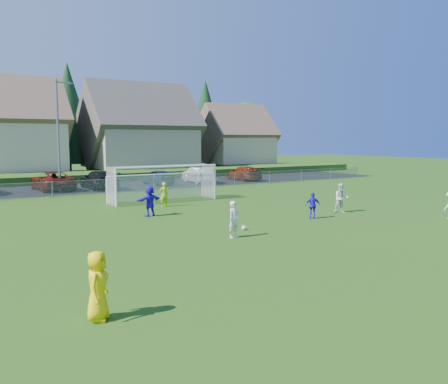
{
  "coord_description": "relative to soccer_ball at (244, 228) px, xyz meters",
  "views": [
    {
      "loc": [
        -13.73,
        -13.74,
        4.32
      ],
      "look_at": [
        0.0,
        8.0,
        1.4
      ],
      "focal_mm": 38.0,
      "sensor_mm": 36.0,
      "label": 1
    }
  ],
  "objects": [
    {
      "name": "ground",
      "position": [
        1.15,
        -4.42,
        -0.11
      ],
      "size": [
        160.0,
        160.0,
        0.0
      ],
      "primitive_type": "plane",
      "color": "#193D0C",
      "rests_on": "ground"
    },
    {
      "name": "asphalt_lot",
      "position": [
        1.15,
        23.08,
        -0.1
      ],
      "size": [
        60.0,
        60.0,
        0.0
      ],
      "primitive_type": "plane",
      "color": "black",
      "rests_on": "ground"
    },
    {
      "name": "grass_embankment",
      "position": [
        1.15,
        30.58,
        0.29
      ],
      "size": [
        70.0,
        6.0,
        0.8
      ],
      "primitive_type": "cube",
      "color": "#1E420F",
      "rests_on": "ground"
    },
    {
      "name": "soccer_ball",
      "position": [
        0.0,
        0.0,
        0.0
      ],
      "size": [
        0.22,
        0.22,
        0.22
      ],
      "primitive_type": "sphere",
      "color": "white",
      "rests_on": "ground"
    },
    {
      "name": "referee",
      "position": [
        -9.3,
        -7.34,
        0.73
      ],
      "size": [
        0.9,
        0.98,
        1.69
      ],
      "primitive_type": "imported",
      "rotation": [
        0.0,
        0.0,
        0.99
      ],
      "color": "#FFD805",
      "rests_on": "ground"
    },
    {
      "name": "player_white_a",
      "position": [
        -1.34,
        -1.16,
        0.7
      ],
      "size": [
        0.67,
        0.54,
        1.61
      ],
      "primitive_type": "imported",
      "rotation": [
        0.0,
        0.0,
        0.29
      ],
      "color": "silver",
      "rests_on": "ground"
    },
    {
      "name": "player_white_b",
      "position": [
        7.82,
        1.34,
        0.75
      ],
      "size": [
        1.03,
        0.95,
        1.71
      ],
      "primitive_type": "imported",
      "rotation": [
        0.0,
        0.0,
        -0.45
      ],
      "color": "silver",
      "rests_on": "ground"
    },
    {
      "name": "player_blue_a",
      "position": [
        4.98,
        0.67,
        0.6
      ],
      "size": [
        0.9,
        0.7,
        1.43
      ],
      "primitive_type": "imported",
      "rotation": [
        0.0,
        0.0,
        2.65
      ],
      "color": "#2715CC",
      "rests_on": "ground"
    },
    {
      "name": "player_blue_b",
      "position": [
        -2.13,
        6.13,
        0.74
      ],
      "size": [
        1.66,
        0.87,
        1.71
      ],
      "primitive_type": "imported",
      "rotation": [
        0.0,
        0.0,
        3.38
      ],
      "color": "#2715CC",
      "rests_on": "ground"
    },
    {
      "name": "goalkeeper",
      "position": [
        0.11,
        9.08,
        0.67
      ],
      "size": [
        0.58,
        0.4,
        1.56
      ],
      "primitive_type": "imported",
      "rotation": [
        0.0,
        0.0,
        3.09
      ],
      "color": "#B1DB19",
      "rests_on": "ground"
    },
    {
      "name": "car_c",
      "position": [
        -3.67,
        22.85,
        0.67
      ],
      "size": [
        2.87,
        5.76,
        1.57
      ],
      "primitive_type": "imported",
      "rotation": [
        0.0,
        0.0,
        3.19
      ],
      "color": "#59130A",
      "rests_on": "ground"
    },
    {
      "name": "car_d",
      "position": [
        0.0,
        21.81,
        0.68
      ],
      "size": [
        2.27,
        5.47,
        1.58
      ],
      "primitive_type": "imported",
      "rotation": [
        0.0,
        0.0,
        3.13
      ],
      "color": "black",
      "rests_on": "ground"
    },
    {
      "name": "car_e",
      "position": [
        5.76,
        22.42,
        0.6
      ],
      "size": [
        1.91,
        4.25,
        1.42
      ],
      "primitive_type": "imported",
      "rotation": [
        0.0,
        0.0,
        3.2
      ],
      "color": "#15234B",
      "rests_on": "ground"
    },
    {
      "name": "car_f",
      "position": [
        9.78,
        21.97,
        0.66
      ],
      "size": [
        2.07,
        4.81,
        1.54
      ],
      "primitive_type": "imported",
      "rotation": [
        0.0,
        0.0,
        3.05
      ],
      "color": "#B9B9B9",
      "rests_on": "ground"
    },
    {
      "name": "car_g",
      "position": [
        15.28,
        22.13,
        0.61
      ],
      "size": [
        2.41,
        5.1,
        1.44
      ],
      "primitive_type": "imported",
      "rotation": [
        0.0,
        0.0,
        3.06
      ],
      "color": "maroon",
      "rests_on": "ground"
    },
    {
      "name": "soccer_goal",
      "position": [
        1.15,
        11.63,
        1.52
      ],
      "size": [
        7.42,
        1.9,
        2.5
      ],
      "color": "white",
      "rests_on": "ground"
    },
    {
      "name": "chainlink_fence",
      "position": [
        1.15,
        17.58,
        0.52
      ],
      "size": [
        52.06,
        0.06,
        1.2
      ],
      "color": "gray",
      "rests_on": "ground"
    },
    {
      "name": "streetlight",
      "position": [
        -3.29,
        21.58,
        4.73
      ],
      "size": [
        1.38,
        0.18,
        9.0
      ],
      "color": "slate",
      "rests_on": "ground"
    },
    {
      "name": "houses_row",
      "position": [
        3.13,
        38.05,
        7.22
      ],
      "size": [
        53.9,
        11.45,
        13.27
      ],
      "color": "tan",
      "rests_on": "ground"
    },
    {
      "name": "tree_row",
      "position": [
        2.2,
        44.32,
        6.8
      ],
      "size": [
        65.98,
        12.36,
        13.8
      ],
      "color": "#382616",
      "rests_on": "ground"
    }
  ]
}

